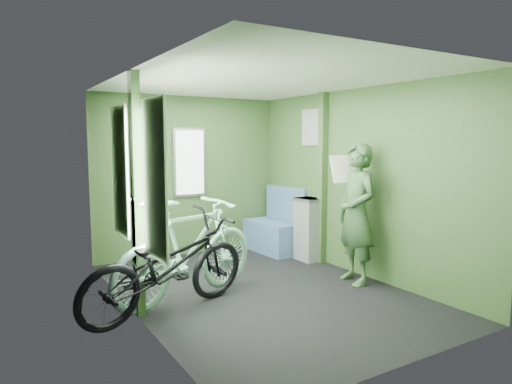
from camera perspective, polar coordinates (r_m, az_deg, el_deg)
room at (r=4.95m, az=-0.01°, el=3.77°), size 4.00×4.02×2.31m
bicycle_black at (r=4.62m, az=-10.76°, el=-14.82°), size 1.99×1.23×1.06m
bicycle_mint at (r=4.95m, az=-8.34°, el=-13.31°), size 1.92×1.12×1.14m
passenger at (r=5.43m, az=12.43°, el=-2.66°), size 0.50×0.73×1.64m
waste_box at (r=6.41m, az=6.55°, el=-4.65°), size 0.26×0.36×0.87m
bench_seat at (r=6.91m, az=2.39°, el=-5.07°), size 0.57×0.95×0.97m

